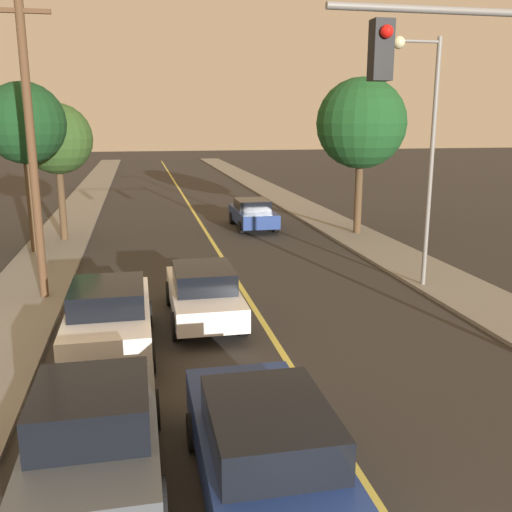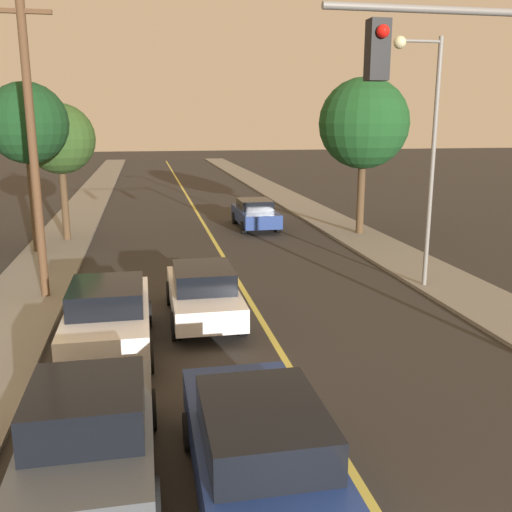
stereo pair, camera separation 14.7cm
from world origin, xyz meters
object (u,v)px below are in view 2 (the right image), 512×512
(car_near_lane_front, at_px, (261,452))
(car_outer_lane_front, at_px, (90,431))
(car_near_lane_second, at_px, (203,292))
(tree_right_near, at_px, (364,124))
(streetlamp_right, at_px, (425,133))
(tree_left_far, at_px, (60,139))
(utility_pole_left, at_px, (33,145))
(car_far_oncoming, at_px, (255,214))
(tree_left_near, at_px, (28,124))
(car_outer_lane_second, at_px, (109,316))

(car_near_lane_front, bearing_deg, car_outer_lane_front, 156.84)
(car_near_lane_second, distance_m, tree_right_near, 13.80)
(car_near_lane_second, relative_size, streetlamp_right, 0.60)
(car_near_lane_second, bearing_deg, tree_left_far, 113.41)
(utility_pole_left, bearing_deg, tree_left_far, 92.77)
(car_near_lane_second, distance_m, car_outer_lane_front, 7.09)
(car_near_lane_second, xyz_separation_m, tree_left_far, (-4.86, 11.24, 3.67))
(tree_left_far, bearing_deg, streetlamp_right, -39.45)
(car_far_oncoming, xyz_separation_m, streetlamp_right, (2.96, -11.34, 4.12))
(streetlamp_right, relative_size, utility_pole_left, 0.87)
(utility_pole_left, xyz_separation_m, tree_left_far, (-0.42, 8.59, -0.11))
(car_near_lane_front, bearing_deg, tree_left_far, 104.41)
(car_far_oncoming, relative_size, tree_left_near, 0.67)
(car_near_lane_front, xyz_separation_m, tree_right_near, (8.31, 17.84, 4.29))
(car_near_lane_front, distance_m, tree_left_near, 18.22)
(car_outer_lane_second, distance_m, tree_left_near, 12.06)
(tree_left_near, bearing_deg, car_outer_lane_second, -72.73)
(car_near_lane_front, relative_size, car_near_lane_second, 1.09)
(car_far_oncoming, xyz_separation_m, tree_left_far, (-8.77, -1.69, 3.71))
(car_far_oncoming, height_order, tree_right_near, tree_right_near)
(car_near_lane_front, distance_m, tree_left_far, 19.88)
(utility_pole_left, bearing_deg, car_outer_lane_front, -77.34)
(car_near_lane_front, distance_m, tree_right_near, 20.14)
(car_near_lane_front, height_order, tree_left_far, tree_left_far)
(utility_pole_left, height_order, tree_left_near, utility_pole_left)
(tree_left_far, height_order, tree_right_near, tree_right_near)
(streetlamp_right, bearing_deg, tree_right_near, 80.46)
(car_near_lane_second, bearing_deg, car_far_oncoming, 73.20)
(car_near_lane_second, distance_m, utility_pole_left, 6.41)
(car_near_lane_front, height_order, tree_left_near, tree_left_near)
(car_near_lane_second, height_order, car_outer_lane_second, car_outer_lane_second)
(utility_pole_left, bearing_deg, car_far_oncoming, 50.91)
(car_near_lane_second, bearing_deg, tree_left_near, 122.18)
(car_near_lane_second, xyz_separation_m, car_far_oncoming, (3.90, 12.93, -0.04))
(streetlamp_right, bearing_deg, utility_pole_left, 174.63)
(car_near_lane_second, xyz_separation_m, tree_left_near, (-5.71, 9.07, 4.30))
(car_outer_lane_front, bearing_deg, tree_left_near, 102.02)
(car_near_lane_front, distance_m, car_outer_lane_second, 6.42)
(tree_left_near, bearing_deg, tree_left_far, 68.80)
(car_near_lane_front, distance_m, car_near_lane_second, 7.69)
(car_near_lane_second, xyz_separation_m, streetlamp_right, (6.87, 1.59, 4.07))
(car_near_lane_front, distance_m, car_outer_lane_front, 2.56)
(tree_left_near, height_order, tree_right_near, tree_right_near)
(car_near_lane_second, height_order, utility_pole_left, utility_pole_left)
(car_near_lane_second, height_order, streetlamp_right, streetlamp_right)
(car_outer_lane_second, xyz_separation_m, streetlamp_right, (9.22, 3.31, 4.00))
(utility_pole_left, distance_m, tree_left_near, 6.56)
(car_near_lane_second, relative_size, car_outer_lane_second, 0.98)
(streetlamp_right, relative_size, tree_left_near, 1.14)
(car_near_lane_front, distance_m, car_far_oncoming, 20.99)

